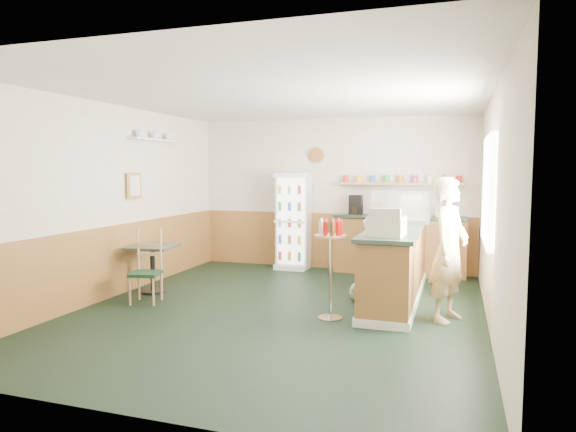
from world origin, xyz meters
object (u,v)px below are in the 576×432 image
at_px(cash_register, 387,226).
at_px(shopkeeper, 449,249).
at_px(display_case, 401,207).
at_px(condiment_stand, 330,252).
at_px(cafe_chair, 149,264).
at_px(cafe_table, 152,259).
at_px(drinks_fridge, 293,221).

relative_size(cash_register, shopkeeper, 0.25).
distance_m(display_case, cash_register, 1.66).
bearing_deg(shopkeeper, condiment_stand, 127.29).
distance_m(condiment_stand, cafe_chair, 2.54).
bearing_deg(condiment_stand, cafe_chair, 179.16).
xyz_separation_m(shopkeeper, cafe_table, (-4.10, 0.10, -0.36)).
distance_m(condiment_stand, cafe_table, 2.82).
height_order(drinks_fridge, display_case, drinks_fridge).
bearing_deg(cafe_table, display_case, 20.87).
distance_m(display_case, shopkeeper, 1.61).
distance_m(display_case, condiment_stand, 1.94).
xyz_separation_m(display_case, condiment_stand, (-0.64, -1.78, -0.44)).
relative_size(cash_register, condiment_stand, 0.36).
bearing_deg(cafe_chair, drinks_fridge, 55.28).
bearing_deg(cash_register, display_case, 94.34).
height_order(shopkeeper, cafe_chair, shopkeeper).
xyz_separation_m(shopkeeper, condiment_stand, (-1.34, -0.38, -0.04)).
xyz_separation_m(drinks_fridge, shopkeeper, (2.72, -2.52, -0.01)).
xyz_separation_m(drinks_fridge, display_case, (2.02, -1.12, 0.38)).
xyz_separation_m(drinks_fridge, condiment_stand, (1.38, -2.90, -0.06)).
relative_size(display_case, cash_register, 1.96).
xyz_separation_m(condiment_stand, cafe_table, (-2.76, 0.48, -0.32)).
relative_size(drinks_fridge, cash_register, 4.09).
relative_size(cash_register, cafe_chair, 0.43).
height_order(condiment_stand, cafe_chair, condiment_stand).
distance_m(display_case, cafe_chair, 3.69).
bearing_deg(shopkeeper, cafe_chair, 116.53).
relative_size(drinks_fridge, display_case, 2.09).
xyz_separation_m(condiment_stand, cafe_chair, (-2.53, 0.04, -0.29)).
relative_size(display_case, shopkeeper, 0.49).
distance_m(drinks_fridge, cafe_chair, 3.10).
bearing_deg(cafe_table, cafe_chair, -62.31).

